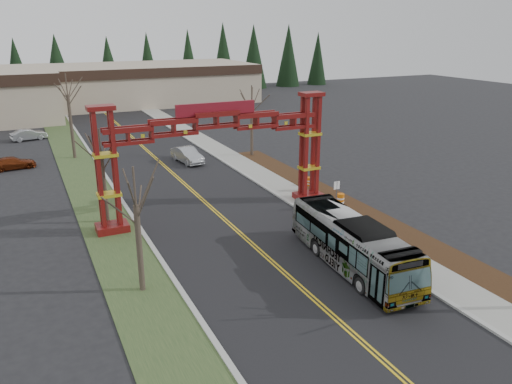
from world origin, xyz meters
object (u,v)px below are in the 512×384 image
retail_building_east (149,83)px  silver_sedan (187,155)px  parked_car_far_a (29,135)px  bare_tree_right_far (252,106)px  barrel_south (341,200)px  gateway_arch (217,138)px  parked_car_mid_a (13,163)px  bare_tree_median_near (136,206)px  bare_tree_median_far (68,95)px  street_sign (337,189)px  barrel_north (309,182)px  bare_tree_median_mid (101,157)px  transit_bus (352,243)px  barrel_mid (302,186)px

retail_building_east → silver_sedan: (-7.37, -46.18, -2.71)m
parked_car_far_a → retail_building_east: bearing=-52.4°
bare_tree_right_far → barrel_south: 18.68m
gateway_arch → parked_car_mid_a: gateway_arch is taller
retail_building_east → bare_tree_median_near: size_ratio=5.38×
bare_tree_median_far → retail_building_east: bearing=65.3°
street_sign → barrel_north: size_ratio=2.64×
bare_tree_median_far → silver_sedan: bearing=-33.4°
bare_tree_median_far → barrel_south: bearing=-55.3°
gateway_arch → bare_tree_median_near: size_ratio=2.58×
street_sign → bare_tree_median_near: bearing=-159.9°
retail_building_east → street_sign: bearing=-91.1°
silver_sedan → bare_tree_median_mid: bare_tree_median_mid is taller
retail_building_east → parked_car_far_a: retail_building_east is taller
transit_bus → gateway_arch: bearing=113.2°
barrel_south → retail_building_east: bearing=89.6°
parked_car_far_a → bare_tree_right_far: bare_tree_right_far is taller
bare_tree_right_far → street_sign: (-1.23, -18.39, -3.92)m
retail_building_east → bare_tree_median_far: size_ratio=4.15×
gateway_arch → bare_tree_median_far: 24.16m
parked_car_mid_a → bare_tree_median_far: 8.94m
gateway_arch → bare_tree_median_near: (-8.00, -9.09, -1.03)m
barrel_south → barrel_north: barrel_south is taller
retail_building_east → silver_sedan: retail_building_east is taller
transit_bus → street_sign: transit_bus is taller
barrel_north → barrel_south: bearing=-94.5°
parked_car_mid_a → bare_tree_median_near: bearing=-175.0°
bare_tree_median_mid → bare_tree_median_near: bearing=-90.0°
parked_car_far_a → bare_tree_median_far: (4.19, -12.13, 6.15)m
street_sign → barrel_south: bearing=29.5°
retail_building_east → bare_tree_median_mid: size_ratio=5.41×
bare_tree_median_mid → bare_tree_right_far: (18.00, 13.44, 0.60)m
bare_tree_right_far → street_sign: 18.85m
bare_tree_median_near → bare_tree_right_far: size_ratio=0.91×
transit_bus → barrel_mid: bearing=75.8°
parked_car_mid_a → gateway_arch: bearing=-152.5°
bare_tree_median_near → bare_tree_median_mid: (0.00, 11.10, 0.03)m
bare_tree_right_far → barrel_north: (-0.06, -12.43, -5.15)m
bare_tree_median_mid → bare_tree_right_far: size_ratio=0.90×
bare_tree_median_mid → barrel_south: bearing=-14.6°
retail_building_east → transit_bus: bearing=-94.7°
bare_tree_right_far → bare_tree_median_far: bearing=157.8°
bare_tree_median_mid → bare_tree_right_far: bearing=36.7°
bare_tree_right_far → barrel_south: bare_tree_right_far is taller
parked_car_far_a → barrel_south: bearing=-162.9°
bare_tree_median_near → bare_tree_median_mid: bare_tree_median_near is taller
barrel_south → bare_tree_right_far: bearing=88.4°
gateway_arch → transit_bus: (3.99, -11.64, -4.43)m
parked_car_mid_a → bare_tree_right_far: size_ratio=0.56×
bare_tree_median_near → bare_tree_right_far: bearing=53.7°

